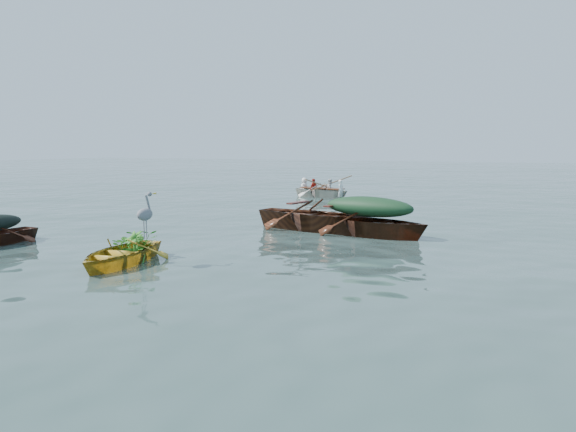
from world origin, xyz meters
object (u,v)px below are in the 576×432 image
green_tarp_boat (368,236)px  open_wooden_boat (316,231)px  rowed_boat (322,198)px  heron (145,222)px  yellow_dinghy (120,265)px

green_tarp_boat → open_wooden_boat: 1.61m
rowed_boat → heron: bearing=-157.7°
yellow_dinghy → heron: heron is taller
open_wooden_boat → heron: heron is taller
yellow_dinghy → open_wooden_boat: 5.99m
open_wooden_boat → rowed_boat: size_ratio=1.30×
yellow_dinghy → open_wooden_boat: open_wooden_boat is taller
yellow_dinghy → green_tarp_boat: 6.40m
yellow_dinghy → rowed_boat: 14.96m
green_tarp_boat → heron: 6.07m
heron → green_tarp_boat: bearing=51.5°
green_tarp_boat → yellow_dinghy: bearing=158.2°
yellow_dinghy → green_tarp_boat: bearing=47.9°
rowed_boat → heron: size_ratio=4.10×
open_wooden_boat → rowed_boat: (-3.55, 9.11, 0.00)m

